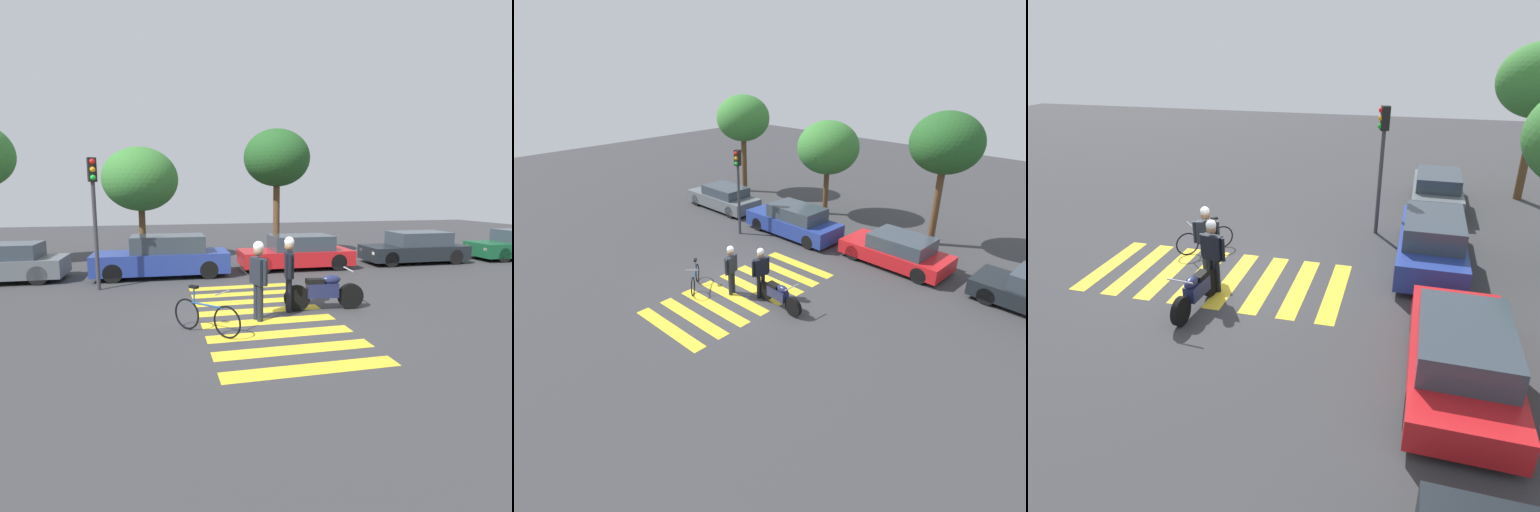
% 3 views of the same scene
% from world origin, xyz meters
% --- Properties ---
extents(ground_plane, '(60.00, 60.00, 0.00)m').
position_xyz_m(ground_plane, '(0.00, 0.00, 0.00)').
color(ground_plane, '#38383A').
extents(police_motorcycle, '(2.07, 0.62, 1.05)m').
position_xyz_m(police_motorcycle, '(1.60, 0.16, 0.46)').
color(police_motorcycle, black).
rests_on(police_motorcycle, ground_plane).
extents(leaning_bicycle, '(1.26, 1.30, 1.00)m').
position_xyz_m(leaning_bicycle, '(-1.52, -0.95, 0.38)').
color(leaning_bicycle, black).
rests_on(leaning_bicycle, ground_plane).
extents(officer_on_foot, '(0.33, 0.67, 1.86)m').
position_xyz_m(officer_on_foot, '(-0.23, -0.31, 1.09)').
color(officer_on_foot, '#1E232D').
rests_on(officer_on_foot, ground_plane).
extents(officer_by_motorcycle, '(0.31, 0.68, 1.89)m').
position_xyz_m(officer_by_motorcycle, '(0.69, 0.23, 1.11)').
color(officer_by_motorcycle, black).
rests_on(officer_by_motorcycle, ground_plane).
extents(crosswalk_stripes, '(3.13, 6.75, 0.01)m').
position_xyz_m(crosswalk_stripes, '(0.00, 0.00, 0.00)').
color(crosswalk_stripes, yellow).
rests_on(crosswalk_stripes, ground_plane).
extents(car_grey_coupe, '(4.32, 1.82, 1.29)m').
position_xyz_m(car_grey_coupe, '(-7.65, 5.74, 0.62)').
color(car_grey_coupe, black).
rests_on(car_grey_coupe, ground_plane).
extents(car_blue_hatchback, '(4.70, 1.82, 1.47)m').
position_xyz_m(car_blue_hatchback, '(-2.28, 5.43, 0.69)').
color(car_blue_hatchback, black).
rests_on(car_blue_hatchback, ground_plane).
extents(car_red_convertible, '(4.38, 1.88, 1.31)m').
position_xyz_m(car_red_convertible, '(2.82, 5.85, 0.63)').
color(car_red_convertible, black).
rests_on(car_red_convertible, ground_plane).
extents(traffic_light_pole, '(0.30, 0.35, 3.97)m').
position_xyz_m(traffic_light_pole, '(-4.27, 3.78, 2.68)').
color(traffic_light_pole, '#38383D').
rests_on(traffic_light_pole, ground_plane).
extents(street_tree_near, '(3.10, 3.10, 5.70)m').
position_xyz_m(street_tree_near, '(-9.33, 8.89, 4.34)').
color(street_tree_near, brown).
rests_on(street_tree_near, ground_plane).
extents(street_tree_mid, '(3.13, 3.13, 4.84)m').
position_xyz_m(street_tree_mid, '(-3.09, 8.89, 3.50)').
color(street_tree_mid, brown).
rests_on(street_tree_mid, ground_plane).
extents(street_tree_far, '(2.99, 2.99, 5.77)m').
position_xyz_m(street_tree_far, '(2.87, 8.89, 4.46)').
color(street_tree_far, brown).
rests_on(street_tree_far, ground_plane).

